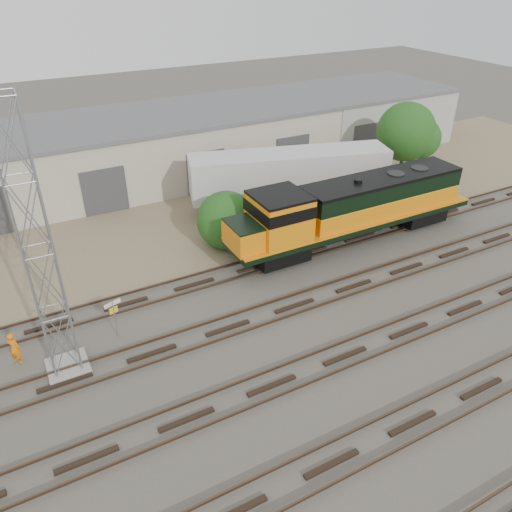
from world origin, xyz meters
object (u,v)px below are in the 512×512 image
locomotive (351,208)px  signal_tower (39,256)px  worker (14,348)px  semi_trailer (294,174)px

locomotive → signal_tower: (-18.69, -3.53, 3.60)m
locomotive → worker: size_ratio=10.34×
signal_tower → worker: (-1.97, 1.50, -5.18)m
locomotive → worker: (-20.66, -2.03, -1.58)m
locomotive → worker: bearing=-174.4°
worker → signal_tower: bearing=-176.8°
signal_tower → worker: size_ratio=7.22×
locomotive → worker: 20.82m
locomotive → signal_tower: size_ratio=1.43×
signal_tower → semi_trailer: signal_tower is taller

